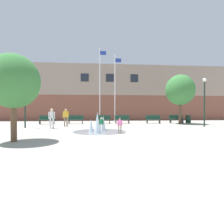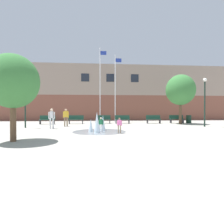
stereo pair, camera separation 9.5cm
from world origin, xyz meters
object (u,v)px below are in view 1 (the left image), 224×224
(adult_watching, at_px, (66,116))
(trash_can, at_px, (188,119))
(park_bench_left_of_flagpoles, at_px, (76,119))
(child_with_pink_shirt, at_px, (120,124))
(flagpole_left, at_px, (100,83))
(park_bench_far_left, at_px, (47,120))
(park_bench_under_right_flagpole, at_px, (122,119))
(park_bench_far_right, at_px, (176,119))
(park_bench_under_left_flagpole, at_px, (103,119))
(child_running, at_px, (101,123))
(lamp_post_right_lane, at_px, (204,95))
(adult_near_bench, at_px, (52,117))
(street_tree_foreground, at_px, (13,81))
(lamp_post_left_lane, at_px, (25,94))
(flagpole_right, at_px, (115,87))
(park_bench_near_trashcan, at_px, (153,119))
(street_tree_near_building, at_px, (180,90))

(adult_watching, height_order, trash_can, adult_watching)
(adult_watching, bearing_deg, park_bench_left_of_flagpoles, 101.15)
(child_with_pink_shirt, xyz_separation_m, flagpole_left, (-1.08, 9.65, 4.08))
(park_bench_far_left, bearing_deg, park_bench_under_right_flagpole, 0.09)
(park_bench_far_right, bearing_deg, park_bench_left_of_flagpoles, 179.95)
(park_bench_under_left_flagpole, relative_size, child_running, 1.62)
(park_bench_far_right, height_order, trash_can, park_bench_far_right)
(park_bench_far_right, height_order, adult_watching, adult_watching)
(lamp_post_right_lane, bearing_deg, flagpole_left, 146.94)
(park_bench_far_right, bearing_deg, adult_near_bench, -159.06)
(park_bench_far_left, height_order, street_tree_foreground, street_tree_foreground)
(adult_watching, xyz_separation_m, lamp_post_right_lane, (12.23, -1.17, 1.83))
(child_running, relative_size, flagpole_left, 0.11)
(child_running, xyz_separation_m, lamp_post_left_lane, (-6.18, 3.29, 2.20))
(park_bench_left_of_flagpoles, height_order, child_with_pink_shirt, child_with_pink_shirt)
(street_tree_foreground, bearing_deg, flagpole_right, 63.53)
(park_bench_left_of_flagpoles, xyz_separation_m, park_bench_under_right_flagpole, (4.98, -0.20, 0.00))
(park_bench_under_right_flagpole, height_order, street_tree_foreground, street_tree_foreground)
(park_bench_under_right_flagpole, xyz_separation_m, adult_watching, (-5.49, -2.86, 0.45))
(park_bench_left_of_flagpoles, bearing_deg, park_bench_far_right, -0.05)
(adult_near_bench, relative_size, adult_watching, 1.00)
(street_tree_foreground, bearing_deg, flagpole_left, 70.72)
(park_bench_near_trashcan, relative_size, adult_near_bench, 1.01)
(park_bench_under_left_flagpole, distance_m, adult_watching, 4.64)
(adult_watching, height_order, street_tree_foreground, street_tree_foreground)
(lamp_post_right_lane, bearing_deg, park_bench_far_right, 98.04)
(child_running, bearing_deg, park_bench_left_of_flagpoles, -125.71)
(park_bench_under_left_flagpole, height_order, flagpole_right, flagpole_right)
(park_bench_far_left, distance_m, park_bench_far_right, 14.07)
(lamp_post_right_lane, height_order, street_tree_near_building, street_tree_near_building)
(child_running, bearing_deg, lamp_post_left_lane, -82.99)
(park_bench_far_left, bearing_deg, trash_can, 0.26)
(child_with_pink_shirt, bearing_deg, park_bench_near_trashcan, -52.59)
(adult_watching, bearing_deg, park_bench_under_left_flagpole, 62.72)
(park_bench_far_right, distance_m, street_tree_near_building, 3.26)
(park_bench_near_trashcan, relative_size, adult_watching, 1.01)
(park_bench_left_of_flagpoles, height_order, street_tree_foreground, street_tree_foreground)
(park_bench_far_left, distance_m, park_bench_under_right_flagpole, 7.92)
(park_bench_far_left, relative_size, child_running, 1.62)
(flagpole_right, bearing_deg, street_tree_near_building, -21.57)
(park_bench_far_left, relative_size, lamp_post_right_lane, 0.37)
(park_bench_far_left, height_order, lamp_post_right_lane, lamp_post_right_lane)
(park_bench_far_right, height_order, flagpole_left, flagpole_left)
(park_bench_under_right_flagpole, distance_m, park_bench_far_right, 6.15)
(park_bench_far_right, distance_m, trash_can, 1.34)
(park_bench_left_of_flagpoles, distance_m, park_bench_under_left_flagpole, 2.91)
(lamp_post_left_lane, height_order, street_tree_near_building, street_tree_near_building)
(park_bench_under_left_flagpole, distance_m, flagpole_right, 4.38)
(park_bench_near_trashcan, xyz_separation_m, trash_can, (4.03, -0.01, -0.03))
(park_bench_left_of_flagpoles, xyz_separation_m, park_bench_far_right, (11.13, -0.01, 0.00))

